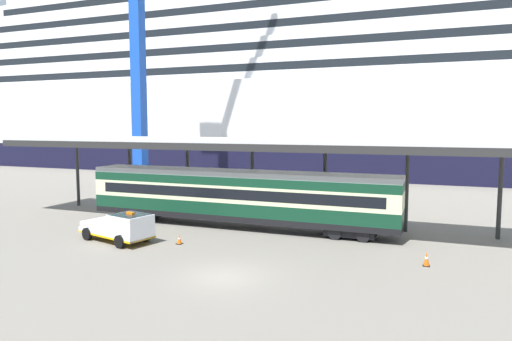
% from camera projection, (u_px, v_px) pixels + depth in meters
% --- Properties ---
extents(ground_plane, '(400.00, 400.00, 0.00)m').
position_uv_depth(ground_plane, '(224.00, 277.00, 22.45)').
color(ground_plane, '#6A655D').
extents(cruise_ship, '(173.94, 28.00, 45.64)m').
position_uv_depth(cruise_ship, '(370.00, 74.00, 71.73)').
color(cruise_ship, black).
rests_on(cruise_ship, ground).
extents(platform_canopy, '(40.05, 5.65, 6.38)m').
position_uv_depth(platform_canopy, '(240.00, 143.00, 33.20)').
color(platform_canopy, silver).
rests_on(platform_canopy, ground).
extents(train_carriage, '(22.88, 2.81, 4.11)m').
position_uv_depth(train_carriage, '(237.00, 196.00, 33.14)').
color(train_carriage, black).
rests_on(train_carriage, ground).
extents(service_truck, '(5.55, 3.30, 2.02)m').
position_uv_depth(service_truck, '(121.00, 227.00, 29.03)').
color(service_truck, white).
rests_on(service_truck, ground).
extents(traffic_cone_near, '(0.36, 0.36, 0.61)m').
position_uv_depth(traffic_cone_near, '(179.00, 239.00, 28.57)').
color(traffic_cone_near, black).
rests_on(traffic_cone_near, ground).
extents(traffic_cone_mid, '(0.36, 0.36, 0.77)m').
position_uv_depth(traffic_cone_mid, '(426.00, 259.00, 24.11)').
color(traffic_cone_mid, black).
rests_on(traffic_cone_mid, ground).
extents(dockside_crane, '(10.71, 4.40, 55.82)m').
position_uv_depth(dockside_crane, '(140.00, 39.00, 52.26)').
color(dockside_crane, '#595960').
rests_on(dockside_crane, ground).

